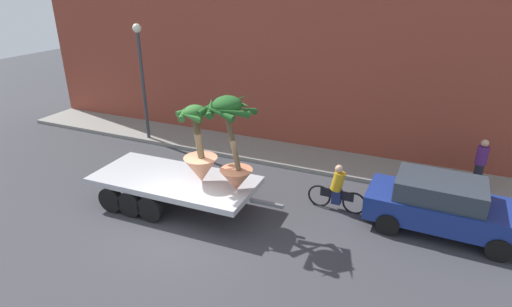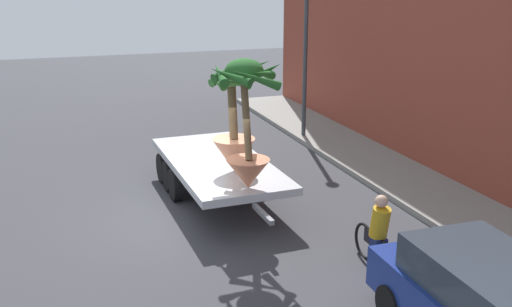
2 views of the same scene
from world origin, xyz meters
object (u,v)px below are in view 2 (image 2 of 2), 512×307
object	(u,v)px
flatbed_trailer	(215,166)
street_lamp	(306,44)
cyclist	(379,237)
potted_palm_rear	(233,134)
potted_palm_middle	(246,121)

from	to	relation	value
flatbed_trailer	street_lamp	distance (m)	6.39
cyclist	street_lamp	bearing A→B (deg)	164.77
potted_palm_rear	cyclist	world-z (taller)	potted_palm_rear
potted_palm_rear	street_lamp	distance (m)	6.76
cyclist	street_lamp	world-z (taller)	street_lamp
potted_palm_rear	cyclist	xyz separation A→B (m)	(3.80, 1.67, -1.20)
cyclist	potted_palm_rear	bearing A→B (deg)	-156.27
potted_palm_middle	potted_palm_rear	bearing A→B (deg)	177.05
potted_palm_middle	cyclist	size ratio (longest dim) A/B	1.50
flatbed_trailer	potted_palm_rear	bearing A→B (deg)	7.42
potted_palm_middle	cyclist	bearing A→B (deg)	32.78
potted_palm_rear	street_lamp	size ratio (longest dim) A/B	0.49
flatbed_trailer	cyclist	world-z (taller)	cyclist
potted_palm_rear	cyclist	distance (m)	4.32
potted_palm_rear	cyclist	bearing A→B (deg)	23.73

